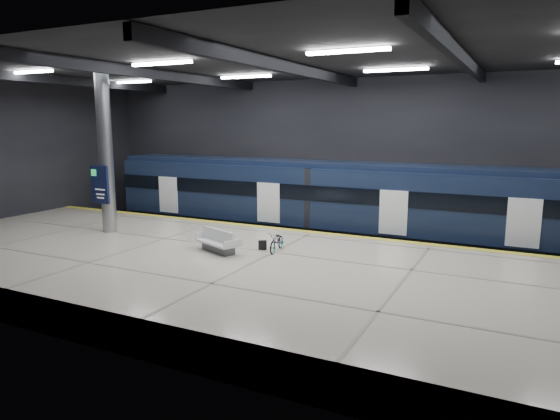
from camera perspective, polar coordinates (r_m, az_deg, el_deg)
The scene contains 10 objects.
ground at distance 19.47m, azimuth 0.61°, elevation -7.30°, with size 30.00×30.00×0.00m, color black.
room_shell at distance 18.59m, azimuth 0.64°, elevation 9.78°, with size 30.10×16.10×8.05m.
platform at distance 17.19m, azimuth -3.04°, elevation -7.76°, with size 30.00×11.00×1.10m, color beige.
safety_strip at distance 21.61m, azimuth 3.79°, elevation -2.54°, with size 30.00×0.40×0.01m, color gold.
rails at distance 24.34m, azimuth 6.26°, elevation -3.63°, with size 30.00×1.52×0.16m.
train at distance 23.37m, azimuth 10.78°, elevation 0.64°, with size 29.40×2.84×3.79m.
bench at distance 18.43m, azimuth -7.08°, elevation -3.87°, with size 2.07×1.47×0.85m.
bicycle at distance 18.33m, azimuth -0.35°, elevation -3.62°, with size 0.50×1.43×0.75m, color #99999E.
pannier_bag at distance 18.65m, azimuth -2.00°, elevation -4.02°, with size 0.30×0.18×0.35m, color black.
info_column at distance 22.52m, azimuth -19.35°, elevation 6.06°, with size 0.90×0.78×6.90m.
Camera 1 is at (8.07, -16.74, 5.79)m, focal length 32.00 mm.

